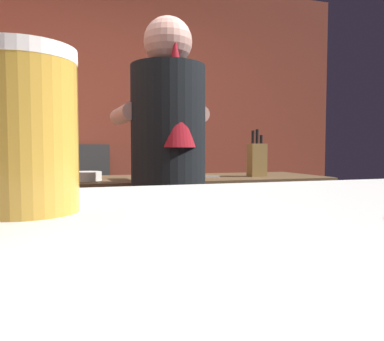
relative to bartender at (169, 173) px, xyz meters
The scene contains 11 objects.
wall_back 1.97m from the bartender, 100.29° to the left, with size 5.20×0.10×2.70m, color brown.
prep_counter 0.69m from the bartender, 89.34° to the left, with size 2.10×0.60×0.92m, color brown.
back_shelf 1.76m from the bartender, 109.44° to the left, with size 0.83×0.36×1.12m, color #37393A.
bartender is the anchor object (origin of this frame).
knife_block 0.75m from the bartender, 30.53° to the left, with size 0.10×0.08×0.29m.
mixing_bowl 0.52m from the bartender, 134.30° to the left, with size 0.17×0.17×0.05m, color silver.
chefs_knife 0.50m from the bartender, 55.45° to the left, with size 0.24×0.03×0.01m, color silver.
pint_glass_near 1.36m from the bartender, 108.61° to the right, with size 0.08×0.08×0.14m.
bottle_soy 1.78m from the bartender, 105.53° to the left, with size 0.06×0.06×0.21m.
bottle_olive_oil 1.78m from the bartender, 114.08° to the left, with size 0.07×0.07×0.24m.
bottle_hot_sauce 1.64m from the bartender, 108.13° to the left, with size 0.06×0.06×0.18m.
Camera 1 is at (-0.05, -1.32, 1.08)m, focal length 34.01 mm.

